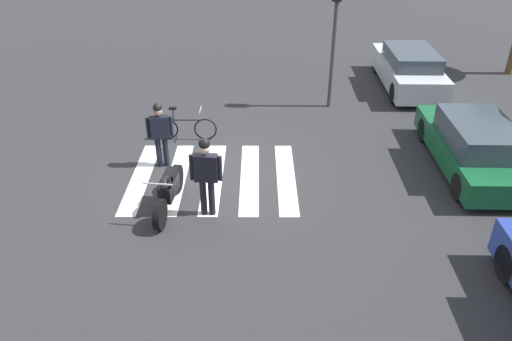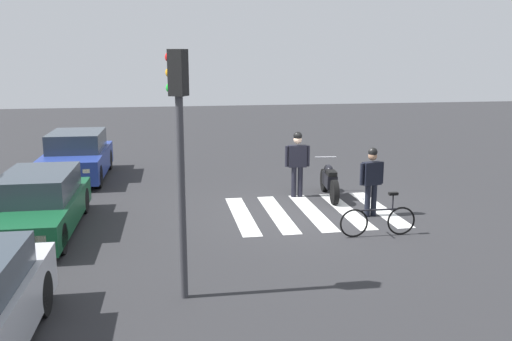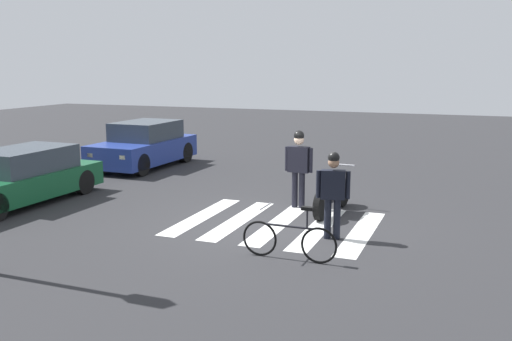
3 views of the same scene
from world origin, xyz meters
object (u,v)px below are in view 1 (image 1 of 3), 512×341
Objects in this scene: police_motorcycle at (169,190)px; officer_on_foot at (206,171)px; car_silver_sedan at (408,69)px; traffic_light_pole at (336,22)px; car_green_compact at (473,146)px; leaning_bicycle at (186,128)px; officer_by_motorcycle at (160,131)px.

officer_on_foot is at bearing 76.03° from police_motorcycle.
officer_on_foot is 0.41× the size of car_silver_sedan.
traffic_light_pole reaches higher than car_silver_sedan.
car_silver_sedan is 1.03× the size of car_green_compact.
car_green_compact is at bearing 103.81° from police_motorcycle.
police_motorcycle reaches higher than leaning_bicycle.
officer_on_foot reaches higher than police_motorcycle.
officer_on_foot is at bearing -39.41° from car_silver_sedan.
traffic_light_pole is at bearing 143.45° from police_motorcycle.
officer_by_motorcycle is (1.48, -0.40, 0.63)m from leaning_bicycle.
car_green_compact is 5.43m from traffic_light_pole.
leaning_bicycle is 0.93× the size of officer_on_foot.
officer_by_motorcycle reaches higher than leaning_bicycle.
leaning_bicycle is 0.38× the size of car_silver_sedan.
car_silver_sedan reaches higher than car_green_compact.
car_green_compact is at bearing 89.22° from officer_by_motorcycle.
car_green_compact is at bearing 77.92° from leaning_bicycle.
traffic_light_pole is (-3.88, 4.76, 1.71)m from officer_by_motorcycle.
police_motorcycle is 1.13× the size of officer_on_foot.
car_silver_sedan reaches higher than police_motorcycle.
officer_by_motorcycle is 0.43× the size of traffic_light_pole.
car_silver_sedan is (-7.74, 6.36, -0.41)m from officer_on_foot.
traffic_light_pole is at bearing 129.18° from officer_by_motorcycle.
traffic_light_pole reaches higher than leaning_bicycle.
leaning_bicycle is at bearing -102.08° from car_green_compact.
officer_on_foot is 0.42× the size of car_green_compact.
leaning_bicycle is 0.43× the size of traffic_light_pole.
officer_by_motorcycle is 6.37m from traffic_light_pole.
police_motorcycle is 0.48× the size of car_green_compact.
officer_on_foot is at bearing 32.19° from officer_by_motorcycle.
officer_by_motorcycle reaches higher than car_silver_sedan.
police_motorcycle is 2.04m from officer_by_motorcycle.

